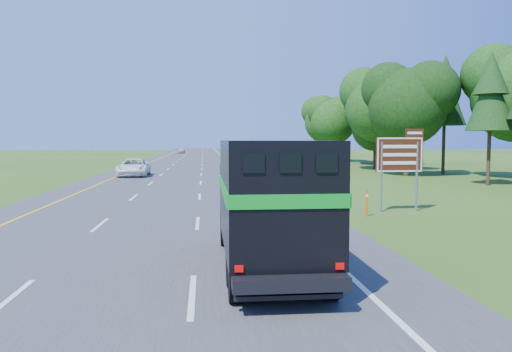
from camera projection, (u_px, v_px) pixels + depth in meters
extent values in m
plane|color=#344D14|center=(76.00, 340.00, 8.12)|extent=(300.00, 300.00, 0.00)
cube|color=#38383A|center=(186.00, 168.00, 57.72)|extent=(15.00, 260.00, 0.04)
cube|color=yellow|center=(138.00, 168.00, 57.14)|extent=(0.15, 260.00, 0.01)
cube|color=white|center=(233.00, 167.00, 58.28)|extent=(0.15, 260.00, 0.01)
cylinder|color=black|center=(226.00, 229.00, 15.18)|extent=(0.32, 0.99, 0.99)
cylinder|color=black|center=(287.00, 228.00, 15.37)|extent=(0.32, 0.99, 0.99)
cylinder|color=black|center=(234.00, 264.00, 10.91)|extent=(0.32, 0.99, 0.99)
cylinder|color=black|center=(318.00, 262.00, 11.10)|extent=(0.32, 0.99, 0.99)
cylinder|color=black|center=(237.00, 278.00, 9.84)|extent=(0.32, 0.99, 0.99)
cylinder|color=black|center=(330.00, 275.00, 10.03)|extent=(0.32, 0.99, 0.99)
cube|color=black|center=(268.00, 245.00, 12.42)|extent=(2.18, 7.18, 0.25)
cube|color=black|center=(257.00, 194.00, 15.11)|extent=(2.20, 1.62, 1.70)
cube|color=black|center=(254.00, 177.00, 15.89)|extent=(1.97, 0.06, 0.54)
cube|color=black|center=(272.00, 193.00, 11.70)|extent=(2.26, 5.21, 2.47)
cube|color=#078F1D|center=(290.00, 202.00, 9.09)|extent=(2.24, 0.05, 0.27)
cube|color=#078F1D|center=(223.00, 188.00, 11.58)|extent=(0.06, 5.20, 0.27)
cube|color=#078F1D|center=(319.00, 187.00, 11.80)|extent=(0.06, 5.20, 0.27)
cube|color=black|center=(254.00, 163.00, 8.97)|extent=(0.40, 0.04, 0.36)
cube|color=black|center=(290.00, 163.00, 9.04)|extent=(0.40, 0.04, 0.36)
cube|color=black|center=(327.00, 163.00, 9.11)|extent=(0.40, 0.04, 0.36)
cube|color=black|center=(289.00, 297.00, 9.33)|extent=(2.06, 0.12, 0.09)
cube|color=#B20505|center=(239.00, 269.00, 9.09)|extent=(0.16, 0.04, 0.13)
cube|color=#B20505|center=(340.00, 266.00, 9.27)|extent=(0.16, 0.04, 0.13)
imported|color=white|center=(134.00, 167.00, 43.98)|extent=(2.71, 5.63, 1.54)
imported|color=#B2B1B9|center=(181.00, 150.00, 117.39)|extent=(1.78, 4.23, 1.43)
cylinder|color=gray|center=(381.00, 177.00, 22.38)|extent=(0.11, 0.11, 3.15)
cylinder|color=gray|center=(417.00, 177.00, 22.60)|extent=(0.11, 0.11, 3.15)
cube|color=#3D190D|center=(400.00, 155.00, 22.42)|extent=(2.21, 0.12, 1.58)
cube|color=#3D190D|center=(414.00, 133.00, 22.43)|extent=(0.84, 0.09, 0.38)
cube|color=white|center=(400.00, 155.00, 22.38)|extent=(2.10, 0.07, 1.51)
cube|color=#FF4B0D|center=(367.00, 203.00, 21.10)|extent=(0.08, 0.04, 1.15)
cube|color=white|center=(367.00, 196.00, 21.07)|extent=(0.09, 0.05, 0.13)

